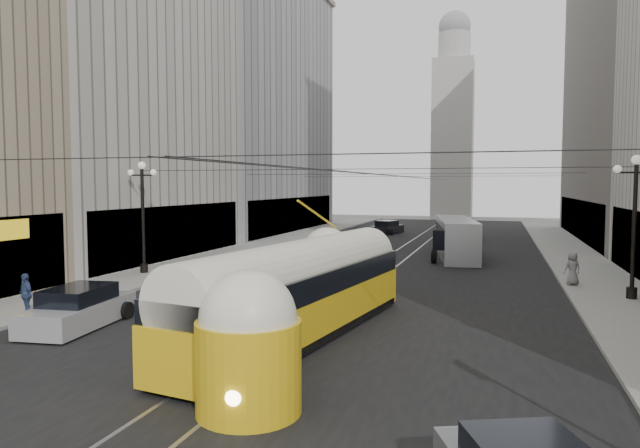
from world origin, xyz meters
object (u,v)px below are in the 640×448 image
Objects in this scene: pedestrian_crossing_b at (246,336)px; sedan_silver at (79,309)px; pedestrian_crossing_a at (187,360)px; pedestrian_sidewalk_right at (573,268)px; streetcar at (300,291)px; city_bus at (456,236)px; pedestrian_sidewalk_left at (26,295)px.

sedan_silver is at bearing -105.29° from pedestrian_crossing_b.
pedestrian_sidewalk_right is at bearing -8.14° from pedestrian_crossing_a.
sedan_silver is at bearing -172.81° from streetcar.
city_bus is 6.62× the size of pedestrian_sidewalk_right.
pedestrian_sidewalk_right is (10.63, 16.03, 0.19)m from pedestrian_crossing_b.
pedestrian_crossing_a is 0.96× the size of pedestrian_crossing_b.
pedestrian_sidewalk_left reaches higher than pedestrian_crossing_a.
city_bus reaches higher than sedan_silver.
city_bus is at bearing 13.87° from pedestrian_crossing_a.
pedestrian_crossing_b is (-0.63, -3.00, -0.83)m from streetcar.
streetcar is 3.18m from pedestrian_crossing_b.
city_bus is 27.30m from sedan_silver.
pedestrian_sidewalk_right is at bearing 57.11° from pedestrian_sidewalk_left.
city_bus is (3.49, 23.61, -0.12)m from streetcar.
pedestrian_sidewalk_right is (6.51, -10.58, -0.52)m from city_bus.
city_bus is 6.95× the size of pedestrian_crossing_b.
sedan_silver is at bearing -115.44° from city_bus.
streetcar is at bearing 11.10° from pedestrian_crossing_a.
pedestrian_sidewalk_left is (-11.00, -0.67, -0.66)m from streetcar.
streetcar reaches higher than pedestrian_sidewalk_left.
pedestrian_sidewalk_left reaches higher than sedan_silver.
pedestrian_sidewalk_right is 25.07m from pedestrian_sidewalk_left.
sedan_silver is 23.03m from pedestrian_sidewalk_right.
pedestrian_crossing_a is at bearing -12.51° from pedestrian_crossing_b.
pedestrian_sidewalk_right is at bearing 37.66° from sedan_silver.
pedestrian_sidewalk_left is (-21.00, -13.70, -0.01)m from pedestrian_sidewalk_right.
streetcar reaches higher than pedestrian_sidewalk_right.
city_bus is 29.44m from pedestrian_crossing_a.
city_bus is 2.25× the size of sedan_silver.
streetcar is at bearing -98.42° from city_bus.
streetcar is 9.48× the size of pedestrian_crossing_b.
pedestrian_sidewalk_right is (18.23, 14.07, 0.31)m from sedan_silver.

